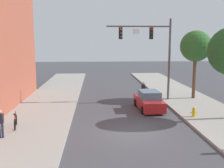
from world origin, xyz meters
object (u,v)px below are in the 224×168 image
(car_lead_red, at_px, (149,101))
(pedestrian_crossing_road, at_px, (143,89))
(bicycle_leaning, at_px, (15,122))
(street_tree_second, at_px, (196,47))
(pedestrian_sidewalk_left_walker, at_px, (0,122))
(fire_hydrant, at_px, (194,112))
(traffic_signal_mast, at_px, (152,45))

(car_lead_red, bearing_deg, pedestrian_crossing_road, 85.75)
(bicycle_leaning, bearing_deg, street_tree_second, 28.69)
(pedestrian_sidewalk_left_walker, height_order, fire_hydrant, pedestrian_sidewalk_left_walker)
(traffic_signal_mast, distance_m, pedestrian_crossing_road, 4.58)
(car_lead_red, height_order, pedestrian_crossing_road, pedestrian_crossing_road)
(car_lead_red, xyz_separation_m, street_tree_second, (5.14, 3.57, 4.39))
(car_lead_red, distance_m, pedestrian_sidewalk_left_walker, 11.60)
(pedestrian_crossing_road, xyz_separation_m, bicycle_leaning, (-9.82, -8.73, -0.37))
(fire_hydrant, bearing_deg, traffic_signal_mast, 107.93)
(pedestrian_sidewalk_left_walker, relative_size, bicycle_leaning, 0.94)
(pedestrian_sidewalk_left_walker, height_order, pedestrian_crossing_road, pedestrian_sidewalk_left_walker)
(pedestrian_crossing_road, bearing_deg, street_tree_second, -8.44)
(pedestrian_sidewalk_left_walker, bearing_deg, car_lead_red, 32.48)
(car_lead_red, distance_m, fire_hydrant, 3.92)
(pedestrian_crossing_road, distance_m, street_tree_second, 6.44)
(traffic_signal_mast, xyz_separation_m, street_tree_second, (4.29, 0.45, -0.20))
(fire_hydrant, xyz_separation_m, street_tree_second, (2.39, 6.34, 4.61))
(traffic_signal_mast, bearing_deg, bicycle_leaning, -143.84)
(pedestrian_crossing_road, bearing_deg, car_lead_red, -94.25)
(pedestrian_crossing_road, xyz_separation_m, street_tree_second, (4.82, -0.72, 4.20))
(car_lead_red, relative_size, fire_hydrant, 5.99)
(fire_hydrant, bearing_deg, car_lead_red, 134.86)
(car_lead_red, bearing_deg, traffic_signal_mast, 74.77)
(pedestrian_sidewalk_left_walker, bearing_deg, street_tree_second, 33.29)
(car_lead_red, height_order, street_tree_second, street_tree_second)
(car_lead_red, bearing_deg, pedestrian_sidewalk_left_walker, -147.52)
(pedestrian_sidewalk_left_walker, bearing_deg, bicycle_leaning, 80.98)
(traffic_signal_mast, distance_m, car_lead_red, 5.62)
(traffic_signal_mast, height_order, bicycle_leaning, traffic_signal_mast)
(pedestrian_sidewalk_left_walker, xyz_separation_m, fire_hydrant, (12.54, 3.46, -0.56))
(traffic_signal_mast, xyz_separation_m, pedestrian_sidewalk_left_walker, (-10.64, -9.35, -4.25))
(traffic_signal_mast, bearing_deg, car_lead_red, -105.23)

